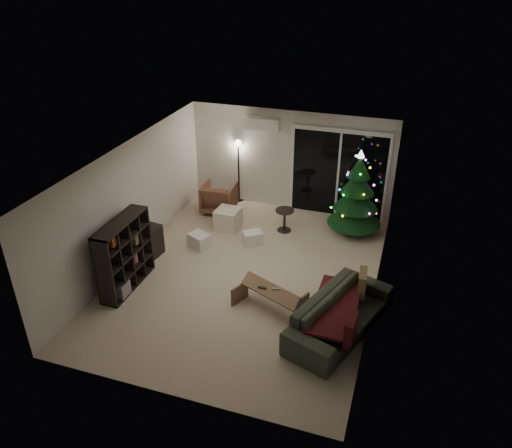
{
  "coord_description": "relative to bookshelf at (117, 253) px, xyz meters",
  "views": [
    {
      "loc": [
        2.78,
        -7.82,
        5.73
      ],
      "look_at": [
        0.1,
        0.3,
        1.05
      ],
      "focal_mm": 35.0,
      "sensor_mm": 36.0,
      "label": 1
    }
  ],
  "objects": [
    {
      "name": "cardboard_box_a",
      "position": [
        0.89,
        1.77,
        -0.55
      ],
      "size": [
        0.54,
        0.49,
        0.31
      ],
      "primitive_type": "cube",
      "rotation": [
        0.0,
        0.0,
        -0.43
      ],
      "color": "white",
      "rests_on": "floor"
    },
    {
      "name": "cushion_a",
      "position": [
        4.55,
        0.63,
        -0.1
      ],
      "size": [
        0.17,
        0.45,
        0.44
      ],
      "primitive_type": "cube",
      "rotation": [
        0.0,
        0.0,
        0.09
      ],
      "color": "#95714F",
      "rests_on": "sofa"
    },
    {
      "name": "stereo",
      "position": [
        0.0,
        0.84,
        0.04
      ],
      "size": [
        0.34,
        0.4,
        0.14
      ],
      "primitive_type": "cube",
      "color": "black",
      "rests_on": "media_cabinet"
    },
    {
      "name": "floor_lamp",
      "position": [
        0.91,
        4.27,
        0.08
      ],
      "size": [
        0.25,
        0.25,
        1.57
      ],
      "primitive_type": "cylinder",
      "color": "black",
      "rests_on": "floor"
    },
    {
      "name": "sofa_throw",
      "position": [
        4.2,
        -0.02,
        -0.22
      ],
      "size": [
        0.72,
        1.66,
        0.06
      ],
      "primitive_type": "cube",
      "color": "#4B1A15",
      "rests_on": "sofa"
    },
    {
      "name": "remote_b",
      "position": [
        3.09,
        0.26,
        -0.31
      ],
      "size": [
        0.15,
        0.09,
        0.02
      ],
      "primitive_type": "cube",
      "rotation": [
        0.0,
        0.0,
        0.35
      ],
      "color": "slate",
      "rests_on": "coffee_table"
    },
    {
      "name": "cardboard_box_b",
      "position": [
        1.96,
        2.27,
        -0.56
      ],
      "size": [
        0.51,
        0.49,
        0.29
      ],
      "primitive_type": "cube",
      "rotation": [
        0.0,
        0.0,
        0.63
      ],
      "color": "white",
      "rests_on": "floor"
    },
    {
      "name": "side_table",
      "position": [
        2.47,
        3.06,
        -0.44
      ],
      "size": [
        0.57,
        0.57,
        0.54
      ],
      "primitive_type": "cylinder",
      "rotation": [
        0.0,
        0.0,
        -0.43
      ],
      "color": "black",
      "rests_on": "floor"
    },
    {
      "name": "sofa",
      "position": [
        4.3,
        -0.02,
        -0.37
      ],
      "size": [
        1.63,
        2.47,
        0.67
      ],
      "primitive_type": "imported",
      "rotation": [
        0.0,
        0.0,
        1.22
      ],
      "color": "#333D2D",
      "rests_on": "floor"
    },
    {
      "name": "media_cabinet",
      "position": [
        0.0,
        0.84,
        -0.37
      ],
      "size": [
        0.54,
        1.12,
        0.67
      ],
      "primitive_type": "cube",
      "rotation": [
        0.0,
        0.0,
        -0.13
      ],
      "color": "black",
      "rests_on": "floor"
    },
    {
      "name": "cushion_b",
      "position": [
        4.55,
        -0.67,
        -0.1
      ],
      "size": [
        0.16,
        0.45,
        0.44
      ],
      "primitive_type": "cube",
      "rotation": [
        0.0,
        0.0,
        -0.07
      ],
      "color": "#4B1A15",
      "rests_on": "sofa"
    },
    {
      "name": "room",
      "position": [
        2.71,
        2.52,
        0.31
      ],
      "size": [
        6.5,
        7.51,
        2.6
      ],
      "color": "beige",
      "rests_on": "ground"
    },
    {
      "name": "ottoman",
      "position": [
        1.18,
        2.77,
        -0.47
      ],
      "size": [
        0.56,
        0.56,
        0.48
      ],
      "primitive_type": "cube",
      "rotation": [
        0.0,
        0.0,
        -0.04
      ],
      "color": "beige",
      "rests_on": "floor"
    },
    {
      "name": "bookshelf",
      "position": [
        0.0,
        0.0,
        0.0
      ],
      "size": [
        0.66,
        1.46,
        1.42
      ],
      "primitive_type": null,
      "rotation": [
        0.0,
        0.0,
        -0.22
      ],
      "color": "black",
      "rests_on": "floor"
    },
    {
      "name": "remote_a",
      "position": [
        2.84,
        0.21,
        -0.31
      ],
      "size": [
        0.15,
        0.05,
        0.02
      ],
      "primitive_type": "cube",
      "color": "black",
      "rests_on": "coffee_table"
    },
    {
      "name": "christmas_tree",
      "position": [
        4.0,
        3.53,
        0.29
      ],
      "size": [
        1.57,
        1.57,
        2.0
      ],
      "primitive_type": "cone",
      "rotation": [
        0.0,
        0.0,
        -0.33
      ],
      "color": "black",
      "rests_on": "floor"
    },
    {
      "name": "coffee_table",
      "position": [
        2.99,
        0.21,
        -0.51
      ],
      "size": [
        1.3,
        0.89,
        0.39
      ],
      "primitive_type": null,
      "rotation": [
        0.0,
        0.0,
        -0.41
      ],
      "color": "brown",
      "rests_on": "floor"
    },
    {
      "name": "armchair",
      "position": [
        0.66,
        3.52,
        -0.34
      ],
      "size": [
        0.86,
        0.88,
        0.74
      ],
      "primitive_type": "imported",
      "rotation": [
        0.0,
        0.0,
        3.23
      ],
      "color": "brown",
      "rests_on": "floor"
    }
  ]
}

